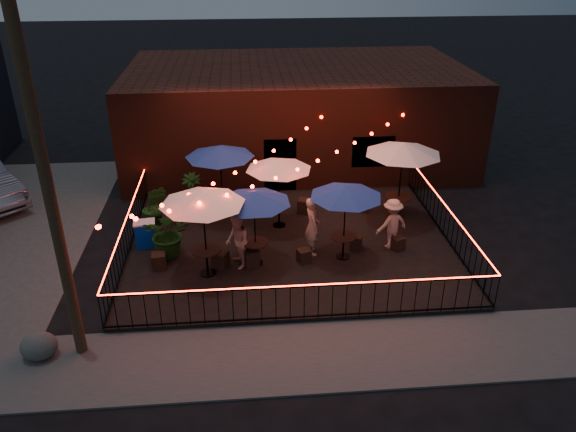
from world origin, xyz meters
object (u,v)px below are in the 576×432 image
cafe_table_0 (202,199)px  cafe_table_1 (220,152)px  cafe_table_3 (279,165)px  cooler (145,234)px  boulder (39,346)px  utility_pole (51,200)px  cafe_table_2 (254,198)px  cafe_table_5 (403,149)px  cafe_table_4 (346,192)px

cafe_table_0 → cafe_table_1: size_ratio=1.07×
cafe_table_0 → cafe_table_3: size_ratio=1.09×
cafe_table_0 → cooler: cafe_table_0 is taller
cafe_table_3 → boulder: size_ratio=2.86×
utility_pole → cafe_table_2: bearing=38.6°
cafe_table_2 → boulder: cafe_table_2 is taller
cafe_table_1 → boulder: (-4.17, -6.81, -2.13)m
cafe_table_2 → cafe_table_5: size_ratio=1.01×
cafe_table_2 → utility_pole: bearing=-141.4°
cafe_table_5 → cooler: (-8.30, -1.15, -2.09)m
cafe_table_3 → boulder: (-6.05, -5.89, -1.98)m
cafe_table_4 → cafe_table_1: bearing=139.4°
cafe_table_0 → cafe_table_4: cafe_table_0 is taller
cafe_table_1 → cafe_table_3: size_ratio=1.02×
cafe_table_5 → boulder: size_ratio=3.19×
cafe_table_4 → cooler: bearing=168.8°
cafe_table_3 → cafe_table_4: 2.84m
boulder → cafe_table_3: bearing=44.2°
cafe_table_2 → cafe_table_3: size_ratio=1.13×
cafe_table_1 → cafe_table_4: size_ratio=1.03×
utility_pole → cafe_table_1: bearing=64.0°
cafe_table_5 → boulder: 11.99m
utility_pole → cafe_table_2: size_ratio=2.84×
utility_pole → cafe_table_5: size_ratio=2.87×
cafe_table_3 → cooler: bearing=-166.4°
cafe_table_0 → cooler: size_ratio=3.17×
utility_pole → cafe_table_1: size_ratio=3.14×
cafe_table_1 → cafe_table_5: cafe_table_5 is taller
cafe_table_5 → cafe_table_2: bearing=-153.3°
cafe_table_2 → cafe_table_5: bearing=26.7°
cafe_table_3 → cafe_table_5: size_ratio=0.90×
utility_pole → cafe_table_2: (4.28, 3.41, -1.71)m
cooler → boulder: bearing=-118.3°
cafe_table_1 → utility_pole: bearing=-116.0°
cafe_table_0 → boulder: (-3.78, -3.10, -2.19)m
utility_pole → boulder: 3.77m
cooler → utility_pole: bearing=-108.6°
utility_pole → cafe_table_4: size_ratio=3.24×
utility_pole → cafe_table_4: bearing=27.1°
cafe_table_4 → boulder: 8.86m
utility_pole → cafe_table_0: size_ratio=2.93×
utility_pole → cafe_table_5: utility_pole is taller
utility_pole → cafe_table_0: bearing=46.0°
cafe_table_3 → cafe_table_4: cafe_table_3 is taller
cafe_table_0 → cafe_table_1: 3.73m
cafe_table_5 → boulder: cafe_table_5 is taller
cafe_table_1 → cooler: size_ratio=2.95×
utility_pole → cafe_table_2: 5.73m
cafe_table_4 → cooler: size_ratio=2.86×
cafe_table_0 → cafe_table_5: (6.33, 2.91, 0.15)m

